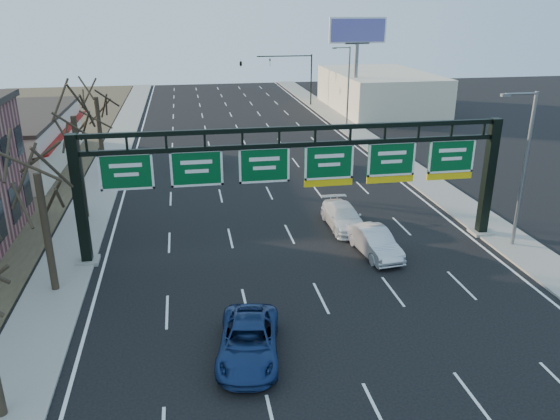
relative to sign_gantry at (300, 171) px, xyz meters
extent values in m
plane|color=black|center=(-0.16, -8.00, -4.63)|extent=(160.00, 160.00, 0.00)
cube|color=gray|center=(-12.96, 12.00, -4.57)|extent=(3.00, 120.00, 0.12)
cube|color=gray|center=(12.64, 12.00, -4.57)|extent=(3.00, 120.00, 0.12)
cube|color=white|center=(-0.16, 12.00, -4.62)|extent=(21.60, 120.00, 0.01)
cube|color=black|center=(-11.86, 0.00, -1.03)|extent=(0.55, 0.55, 7.20)
cube|color=gray|center=(-11.86, 0.00, -4.53)|extent=(1.20, 1.20, 0.20)
cube|color=black|center=(11.54, 0.00, -1.03)|extent=(0.55, 0.55, 7.20)
cube|color=gray|center=(11.54, 0.00, -4.53)|extent=(1.20, 1.20, 0.20)
cube|color=black|center=(-0.16, 0.00, 2.42)|extent=(23.40, 0.25, 0.25)
cube|color=black|center=(-0.16, 0.00, 1.52)|extent=(23.40, 0.25, 0.25)
cube|color=#054A21|center=(-9.33, 0.00, 0.47)|extent=(2.80, 0.10, 2.00)
cube|color=#054A21|center=(-5.66, 0.00, 0.47)|extent=(2.80, 0.10, 2.00)
cube|color=#054A21|center=(-1.99, 0.00, 0.47)|extent=(2.80, 0.10, 2.00)
cube|color=#054A21|center=(1.67, 0.00, 0.47)|extent=(2.80, 0.10, 2.00)
cube|color=yellow|center=(1.67, 0.00, -0.75)|extent=(2.80, 0.10, 0.40)
cube|color=#054A21|center=(5.34, 0.00, 0.47)|extent=(2.80, 0.10, 2.00)
cube|color=yellow|center=(5.34, 0.00, -0.75)|extent=(2.80, 0.10, 0.40)
cube|color=#054A21|center=(9.01, 0.00, 0.47)|extent=(2.80, 0.10, 2.00)
cube|color=yellow|center=(9.01, 0.00, -0.75)|extent=(2.80, 0.10, 0.40)
cube|color=beige|center=(-21.66, 21.00, -2.43)|extent=(10.00, 18.00, 4.40)
cube|color=maroon|center=(-16.56, 21.00, -1.63)|extent=(1.20, 18.00, 0.40)
cube|color=beige|center=(19.84, 42.00, -2.13)|extent=(12.00, 20.00, 5.00)
cylinder|color=black|center=(-12.96, -3.00, -1.47)|extent=(0.36, 0.36, 6.08)
cylinder|color=black|center=(-12.96, 7.00, -1.09)|extent=(0.36, 0.36, 6.84)
cylinder|color=black|center=(-12.96, 17.00, -1.28)|extent=(0.36, 0.36, 6.46)
cylinder|color=slate|center=(12.44, -2.00, -0.01)|extent=(0.20, 0.20, 9.00)
cylinder|color=slate|center=(11.54, -2.00, 4.39)|extent=(1.80, 0.12, 0.12)
cube|color=slate|center=(10.64, -2.00, 4.34)|extent=(0.50, 0.22, 0.15)
cylinder|color=slate|center=(12.44, 32.00, -0.01)|extent=(0.20, 0.20, 9.00)
cylinder|color=slate|center=(11.54, 32.00, 4.39)|extent=(1.80, 0.12, 0.12)
cube|color=slate|center=(10.64, 32.00, 4.34)|extent=(0.50, 0.22, 0.15)
cylinder|color=slate|center=(14.84, 37.00, -0.13)|extent=(0.50, 0.50, 9.00)
cube|color=slate|center=(14.84, 37.00, 4.37)|extent=(3.00, 0.30, 0.20)
cube|color=white|center=(14.84, 37.00, 5.87)|extent=(7.00, 0.30, 3.00)
cube|color=#5552A5|center=(14.84, 36.80, 5.87)|extent=(6.60, 0.05, 2.60)
cylinder|color=black|center=(11.64, 47.00, -1.13)|extent=(0.18, 0.18, 7.00)
cylinder|color=black|center=(7.84, 47.00, 2.17)|extent=(7.60, 0.14, 0.14)
imported|color=black|center=(5.84, 47.00, 1.37)|extent=(0.20, 0.20, 1.00)
imported|color=black|center=(1.84, 47.00, 1.37)|extent=(0.54, 0.54, 1.62)
imported|color=navy|center=(-4.17, -10.05, -3.92)|extent=(3.19, 5.46, 1.43)
imported|color=#B9B9BE|center=(4.02, -1.72, -3.87)|extent=(2.10, 4.73, 1.51)
imported|color=white|center=(3.42, 2.49, -3.91)|extent=(2.08, 4.98, 1.44)
imported|color=#444649|center=(5.90, 14.86, -3.80)|extent=(2.88, 5.18, 1.67)
imported|color=#A5A6AA|center=(-4.51, 18.26, -3.85)|extent=(2.12, 4.89, 1.57)
camera|label=1|loc=(-6.17, -28.53, 8.67)|focal=35.00mm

